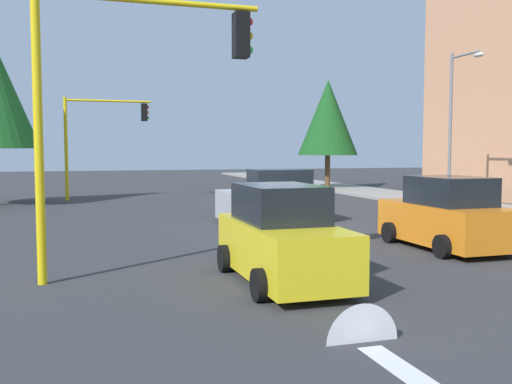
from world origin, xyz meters
TOP-DOWN VIEW (x-y plane):
  - ground_plane at (0.00, 0.00)m, footprint 120.00×120.00m
  - sidewalk_kerb at (-5.00, 10.50)m, footprint 80.00×4.00m
  - lane_arrow_near at (11.51, -3.00)m, footprint 2.40×1.10m
  - traffic_signal_near_right at (6.00, -5.73)m, footprint 0.36×4.59m
  - traffic_signal_far_right at (-14.00, -5.67)m, footprint 0.36×4.59m
  - street_lamp_curbside at (-3.61, 9.20)m, footprint 2.15×0.28m
  - tree_roadside_far at (-18.00, 9.50)m, footprint 4.10×4.10m
  - car_silver at (-2.00, 0.19)m, footprint 1.99×4.13m
  - car_yellow at (7.19, -2.84)m, footprint 4.19×1.99m
  - car_orange at (4.81, 2.74)m, footprint 4.10×2.09m

SIDE VIEW (x-z plane):
  - ground_plane at x=0.00m, z-range 0.00..0.00m
  - lane_arrow_near at x=11.51m, z-range -0.54..0.56m
  - sidewalk_kerb at x=-5.00m, z-range 0.00..0.15m
  - car_silver at x=-2.00m, z-range -0.09..1.88m
  - car_yellow at x=7.19m, z-range -0.09..1.89m
  - car_orange at x=4.81m, z-range -0.09..1.89m
  - traffic_signal_far_right at x=-14.00m, z-range 1.15..6.66m
  - traffic_signal_near_right at x=6.00m, z-range 1.21..7.09m
  - street_lamp_curbside at x=-3.61m, z-range 0.85..7.85m
  - tree_roadside_far at x=-18.00m, z-range 1.17..8.66m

